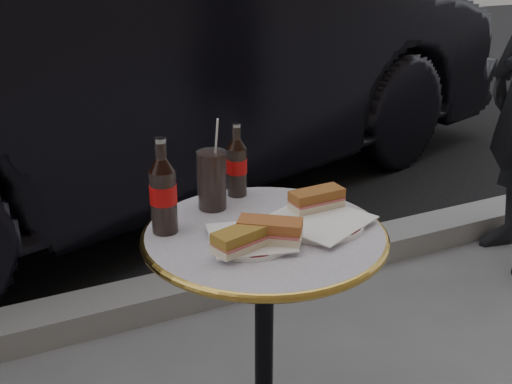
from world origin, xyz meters
name	(u,v)px	position (x,y,z in m)	size (l,w,h in m)	color
asphalt_road	(28,95)	(0.00, 5.00, 0.00)	(40.00, 8.00, 0.00)	black
curb	(165,296)	(0.00, 0.90, 0.05)	(40.00, 0.20, 0.12)	gray
bistro_table	(264,352)	(0.00, 0.00, 0.37)	(0.62, 0.62, 0.73)	#BAB2C4
plate_left	(251,240)	(-0.06, -0.04, 0.74)	(0.20, 0.20, 0.01)	white
plate_right	(318,222)	(0.14, -0.03, 0.74)	(0.24, 0.24, 0.01)	white
sandwich_left_a	(242,240)	(-0.10, -0.09, 0.77)	(0.14, 0.07, 0.05)	olive
sandwich_left_b	(270,231)	(-0.02, -0.08, 0.77)	(0.15, 0.07, 0.05)	#9D5328
sandwich_right	(317,200)	(0.17, 0.04, 0.77)	(0.14, 0.07, 0.05)	brown
cola_bottle_left	(163,186)	(-0.22, 0.11, 0.86)	(0.07, 0.07, 0.25)	black
cola_bottle_right	(237,160)	(0.04, 0.25, 0.84)	(0.06, 0.06, 0.21)	black
cola_glass	(212,180)	(-0.06, 0.19, 0.81)	(0.08, 0.08, 0.16)	black
parked_car	(138,53)	(0.31, 2.18, 0.81)	(4.93, 1.71, 1.62)	black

